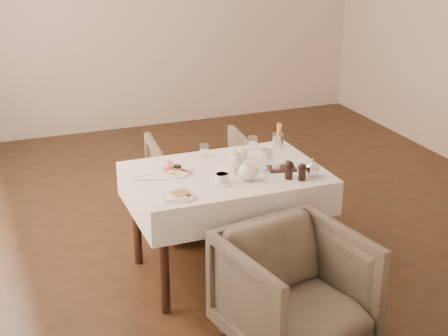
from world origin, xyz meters
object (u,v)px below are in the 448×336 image
armchair_near (294,291)px  table (226,188)px  breakfast_plate (171,170)px  teapot_centre (235,160)px  armchair_far (201,182)px

armchair_near → table: bearing=83.5°
table → breakfast_plate: bearing=159.3°
teapot_centre → armchair_far: bearing=67.2°
armchair_far → teapot_centre: (-0.03, -0.78, 0.47)m
table → breakfast_plate: size_ratio=4.76×
armchair_far → teapot_centre: bearing=92.4°
armchair_near → breakfast_plate: (-0.40, 1.04, 0.42)m
table → armchair_far: table is taller
table → teapot_centre: teapot_centre is taller
armchair_near → teapot_centre: teapot_centre is taller
table → armchair_near: table is taller
armchair_near → armchair_far: 1.72m
table → armchair_near: 0.96m
armchair_far → teapot_centre: 0.92m
table → breakfast_plate: 0.38m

